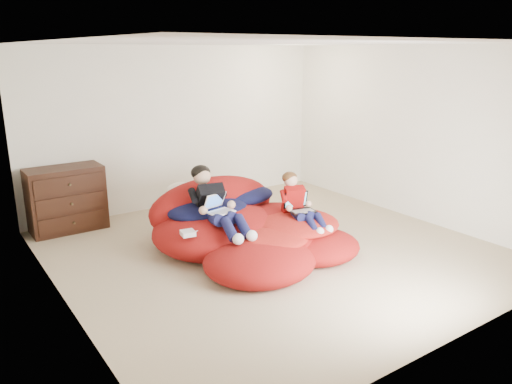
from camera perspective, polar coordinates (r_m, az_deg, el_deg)
name	(u,v)px	position (r m, az deg, el deg)	size (l,w,h in m)	color
room_shell	(274,234)	(6.22, 2.03, -4.83)	(5.10, 5.10, 2.77)	tan
dresser	(66,199)	(7.35, -20.85, -0.76)	(1.00, 0.56, 0.89)	#32190E
beanbag_pile	(245,228)	(6.32, -1.23, -4.10)	(2.27, 2.34, 0.89)	#A61412
cream_pillow	(179,191)	(6.67, -8.77, 0.06)	(0.39, 0.25, 0.25)	white
older_boy	(214,201)	(6.02, -4.81, -0.98)	(0.39, 1.17, 0.70)	black
younger_boy	(299,201)	(6.23, 4.90, -1.05)	(0.35, 0.82, 0.63)	#9F100E
laptop_white	(218,207)	(5.96, -4.32, -1.70)	(0.33, 0.35, 0.21)	white
laptop_black	(299,206)	(6.24, 4.98, -1.61)	(0.36, 0.33, 0.23)	black
power_adapter	(188,233)	(5.73, -7.79, -4.68)	(0.15, 0.15, 0.06)	white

